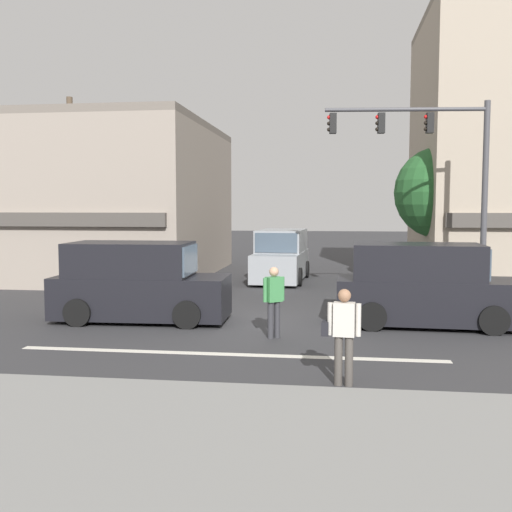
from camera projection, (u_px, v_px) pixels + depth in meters
ground_plane at (252, 322)px, 15.88m from camera, size 120.00×120.00×0.00m
lane_marking_stripe at (228, 354)px, 12.42m from camera, size 9.00×0.24×0.01m
sidewalk_curb at (156, 446)px, 7.48m from camera, size 40.00×5.00×0.16m
building_left_block at (61, 200)px, 27.36m from camera, size 13.90×11.32×6.71m
street_tree at (441, 193)px, 22.48m from camera, size 3.48×3.48×5.33m
utility_pole_near_left at (72, 190)px, 21.94m from camera, size 1.40×0.22×7.03m
traffic_light_mast at (441, 165)px, 17.91m from camera, size 4.87×0.66×6.20m
van_crossing_leftbound at (425, 287)px, 15.35m from camera, size 4.67×2.17×2.11m
van_crossing_center at (281, 257)px, 24.64m from camera, size 2.21×4.68×2.11m
van_waiting_far at (138, 284)px, 16.01m from camera, size 4.65×2.15×2.11m
pedestrian_foreground_with_bag at (343, 331)px, 10.19m from camera, size 0.67×0.35×1.67m
pedestrian_mid_crossing at (274, 298)px, 13.88m from camera, size 0.47×0.40×1.67m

